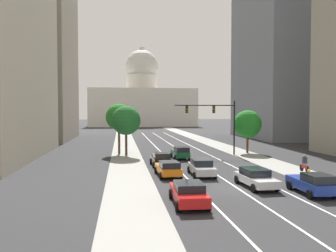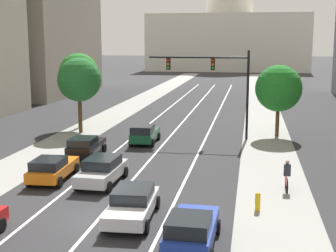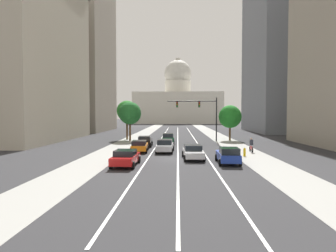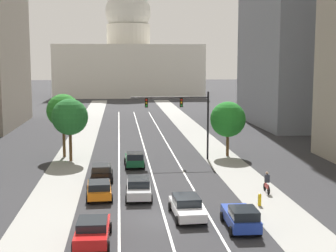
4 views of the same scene
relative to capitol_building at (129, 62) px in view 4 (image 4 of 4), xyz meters
name	(u,v)px [view 4 (image 4 of 4)]	position (x,y,z in m)	size (l,w,h in m)	color
ground_plane	(140,133)	(0.00, -79.05, -10.15)	(400.00, 400.00, 0.00)	#2B2B2D
sidewalk_left	(82,139)	(-8.11, -84.05, -10.15)	(3.96, 130.00, 0.01)	gray
sidewalk_right	(200,137)	(8.11, -84.05, -10.15)	(3.96, 130.00, 0.01)	gray
lane_stripe_left	(119,152)	(-3.06, -94.05, -10.14)	(0.16, 90.00, 0.01)	white
lane_stripe_center	(145,151)	(0.00, -94.05, -10.14)	(0.16, 90.00, 0.01)	white
lane_stripe_right	(171,151)	(3.06, -94.05, -10.14)	(0.16, 90.00, 0.01)	white
capitol_building	(129,62)	(0.00, 0.00, 0.00)	(42.48, 26.57, 32.68)	beige
car_green	(134,159)	(-1.53, -102.61, -9.34)	(2.02, 4.11, 1.58)	#14512D
car_silver	(139,187)	(-1.53, -113.71, -9.35)	(2.15, 4.64, 1.53)	#B2B5BA
car_white	(187,206)	(1.53, -118.91, -9.40)	(2.21, 4.80, 1.44)	silver
car_red	(93,230)	(-4.60, -123.05, -9.41)	(2.18, 4.71, 1.42)	red
car_orange	(99,189)	(-4.59, -113.63, -9.41)	(2.16, 4.55, 1.43)	orange
car_blue	(241,217)	(4.59, -121.71, -9.36)	(2.04, 4.35, 1.57)	#1E389E
car_black	(102,171)	(-4.59, -107.75, -9.36)	(2.07, 4.14, 1.51)	black
traffic_signal_mast	(185,112)	(3.91, -99.49, -4.95)	(8.30, 0.39, 7.31)	black
fire_hydrant	(260,200)	(7.20, -116.81, -9.69)	(0.26, 0.35, 0.91)	yellow
cyclist	(267,182)	(8.78, -113.34, -9.30)	(0.36, 1.70, 1.72)	black
street_tree_far_right	(228,119)	(8.98, -97.75, -6.05)	(3.93, 3.93, 6.08)	#51381E
street_tree_mid_left	(70,117)	(-8.13, -98.93, -5.46)	(3.82, 3.82, 6.63)	#51381E
street_tree_near_left	(63,111)	(-9.06, -96.51, -5.04)	(3.64, 3.64, 6.96)	#51381E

